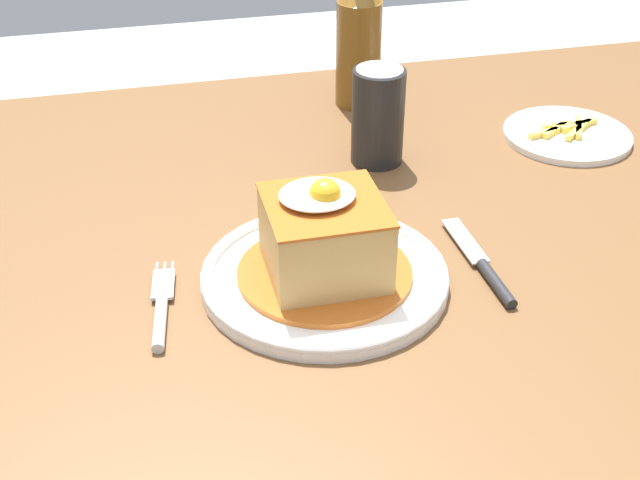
% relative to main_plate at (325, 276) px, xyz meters
% --- Properties ---
extents(dining_table, '(1.40, 0.95, 0.76)m').
position_rel_main_plate_xyz_m(dining_table, '(0.04, 0.08, -0.11)').
color(dining_table, brown).
rests_on(dining_table, ground_plane).
extents(main_plate, '(0.25, 0.25, 0.02)m').
position_rel_main_plate_xyz_m(main_plate, '(0.00, 0.00, 0.00)').
color(main_plate, white).
rests_on(main_plate, dining_table).
extents(sandwich_meal, '(0.18, 0.18, 0.11)m').
position_rel_main_plate_xyz_m(sandwich_meal, '(-0.00, 0.00, 0.04)').
color(sandwich_meal, '#B75B1E').
rests_on(sandwich_meal, main_plate).
extents(fork, '(0.03, 0.14, 0.01)m').
position_rel_main_plate_xyz_m(fork, '(-0.17, -0.02, -0.00)').
color(fork, silver).
rests_on(fork, dining_table).
extents(knife, '(0.02, 0.17, 0.01)m').
position_rel_main_plate_xyz_m(knife, '(0.17, -0.03, -0.00)').
color(knife, '#262628').
rests_on(knife, dining_table).
extents(soda_can, '(0.07, 0.07, 0.12)m').
position_rel_main_plate_xyz_m(soda_can, '(0.13, 0.25, 0.05)').
color(soda_can, black).
rests_on(soda_can, dining_table).
extents(beer_bottle_amber_far, '(0.06, 0.06, 0.27)m').
position_rel_main_plate_xyz_m(beer_bottle_amber_far, '(0.15, 0.43, 0.09)').
color(beer_bottle_amber_far, brown).
rests_on(beer_bottle_amber_far, dining_table).
extents(side_plate_fries, '(0.17, 0.17, 0.02)m').
position_rel_main_plate_xyz_m(side_plate_fries, '(0.40, 0.25, -0.00)').
color(side_plate_fries, white).
rests_on(side_plate_fries, dining_table).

